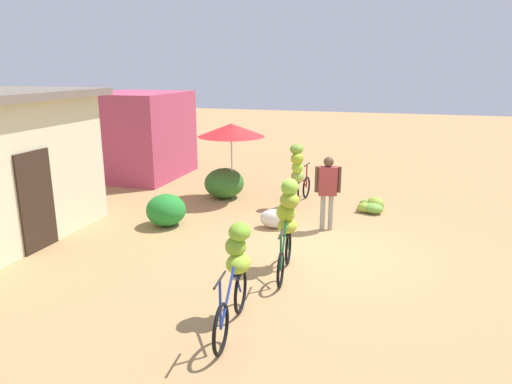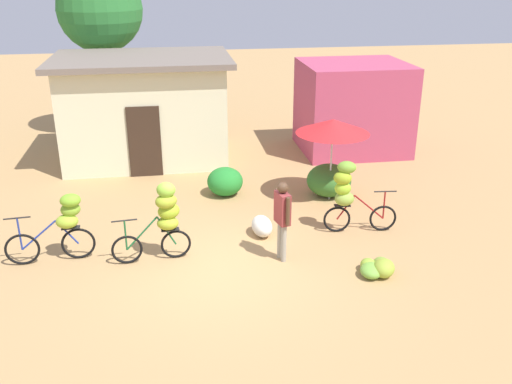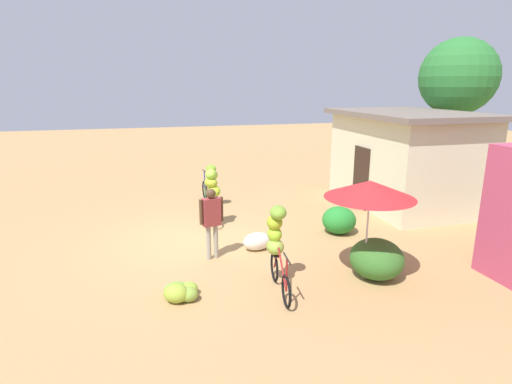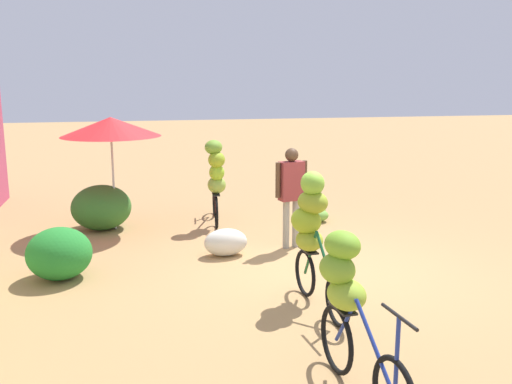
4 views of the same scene
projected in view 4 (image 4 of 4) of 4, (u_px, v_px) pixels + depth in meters
ground_plane at (327, 272)px, 8.37m from camera, size 60.00×60.00×0.00m
hedge_bush_front_left at (59, 253)px, 8.04m from camera, size 0.92×0.91×0.74m
hedge_bush_front_right at (101, 207)px, 10.65m from camera, size 1.15×1.10×0.83m
market_umbrella at (111, 127)px, 10.36m from camera, size 1.82×1.82×2.10m
bicycle_leftmost at (349, 299)px, 5.17m from camera, size 1.74×0.44×1.43m
bicycle_near_pile at (312, 227)px, 7.10m from camera, size 1.59×0.54×1.67m
bicycle_center_loaded at (216, 176)px, 10.78m from camera, size 1.65×0.45×1.66m
banana_pile_on_ground at (311, 213)px, 11.38m from camera, size 0.82×0.77×0.36m
produce_sack at (226, 242)px, 9.10m from camera, size 0.50×0.74×0.44m
person_vendor at (291, 187)px, 9.38m from camera, size 0.29×0.57×1.68m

